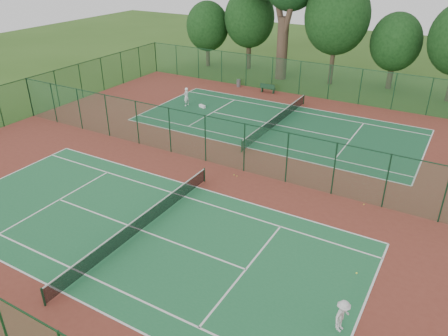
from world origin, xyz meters
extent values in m
plane|color=#32581B|center=(0.00, 0.00, 0.00)|extent=(120.00, 120.00, 0.00)
cube|color=maroon|center=(0.00, 0.00, 0.01)|extent=(40.00, 36.00, 0.01)
cube|color=#216A3C|center=(0.00, -9.00, 0.01)|extent=(23.77, 10.97, 0.01)
cube|color=#1B5834|center=(0.00, 9.00, 0.01)|extent=(23.77, 10.97, 0.01)
cube|color=#164427|center=(0.00, 18.00, 1.75)|extent=(40.00, 0.02, 3.50)
cube|color=#163D21|center=(0.00, 18.00, 3.46)|extent=(40.00, 0.05, 0.05)
cube|color=#184929|center=(-20.00, 0.00, 1.75)|extent=(0.02, 36.00, 3.50)
cube|color=#133619|center=(-20.00, 0.00, 3.46)|extent=(0.05, 36.00, 0.05)
cube|color=#184A2C|center=(0.00, 0.00, 1.75)|extent=(40.00, 0.02, 3.50)
cube|color=#12331F|center=(0.00, 0.00, 3.46)|extent=(40.00, 0.05, 0.05)
cylinder|color=#13351F|center=(0.00, -15.40, 0.49)|extent=(0.10, 0.10, 0.97)
cylinder|color=#13351F|center=(0.00, -2.60, 0.49)|extent=(0.10, 0.10, 0.97)
cube|color=black|center=(0.00, -9.00, 0.48)|extent=(0.02, 12.80, 0.85)
cube|color=white|center=(0.00, -9.00, 0.92)|extent=(0.04, 12.80, 0.06)
cylinder|color=#153B1D|center=(0.00, 2.60, 0.49)|extent=(0.10, 0.10, 0.97)
cylinder|color=#153B1D|center=(0.00, 15.40, 0.49)|extent=(0.10, 0.10, 0.97)
cube|color=black|center=(0.00, 9.00, 0.48)|extent=(0.02, 12.80, 0.85)
cube|color=white|center=(0.00, 9.00, 0.92)|extent=(0.04, 12.80, 0.06)
imported|color=silver|center=(11.38, -10.33, 0.76)|extent=(0.77, 1.07, 1.49)
imported|color=white|center=(-9.59, 9.31, 0.90)|extent=(0.50, 0.69, 1.77)
cylinder|color=slate|center=(-8.24, 17.34, 0.41)|extent=(0.56, 0.56, 0.80)
cube|color=#12331C|center=(-5.21, 16.98, 0.25)|extent=(0.12, 0.43, 0.47)
cube|color=#12331C|center=(-3.95, 17.09, 0.25)|extent=(0.12, 0.43, 0.47)
cube|color=#12331C|center=(-4.58, 17.03, 0.50)|extent=(1.61, 0.57, 0.05)
cube|color=#12331C|center=(-4.56, 16.82, 0.75)|extent=(1.58, 0.18, 0.47)
cube|color=white|center=(-7.97, 9.57, 0.14)|extent=(0.75, 0.48, 0.26)
sphere|color=#C8D531|center=(1.28, -0.91, 0.05)|extent=(0.07, 0.07, 0.07)
sphere|color=yellow|center=(9.80, -0.29, 0.05)|extent=(0.07, 0.07, 0.07)
sphere|color=yellow|center=(1.52, -0.96, 0.04)|extent=(0.06, 0.06, 0.06)
cylinder|color=#3C2B20|center=(-5.63, 22.72, 3.42)|extent=(1.25, 1.25, 6.83)
camera|label=1|loc=(13.68, -23.65, 13.86)|focal=35.00mm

